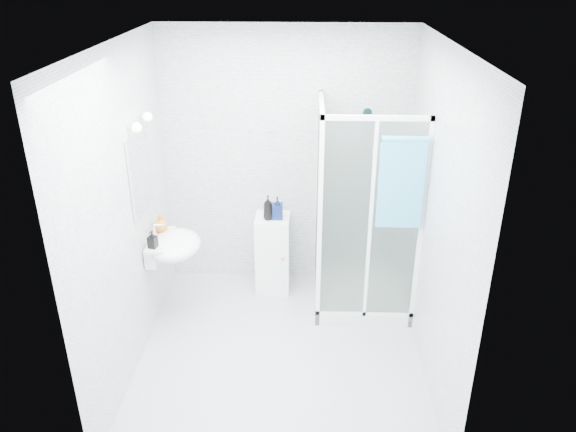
{
  "coord_description": "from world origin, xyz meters",
  "views": [
    {
      "loc": [
        0.21,
        -3.91,
        3.15
      ],
      "look_at": [
        0.05,
        0.35,
        1.15
      ],
      "focal_mm": 35.0,
      "sensor_mm": 36.0,
      "label": 1
    }
  ],
  "objects_px": {
    "storage_cabinet": "(273,253)",
    "hand_towel": "(401,181)",
    "shampoo_bottle_b": "(277,208)",
    "soap_dispenser_black": "(152,239)",
    "shower_enclosure": "(354,265)",
    "shampoo_bottle_a": "(268,208)",
    "wall_basin": "(172,245)",
    "soap_dispenser_orange": "(161,223)"
  },
  "relations": [
    {
      "from": "wall_basin",
      "to": "hand_towel",
      "type": "bearing_deg",
      "value": -2.49
    },
    {
      "from": "shower_enclosure",
      "to": "wall_basin",
      "type": "height_order",
      "value": "shower_enclosure"
    },
    {
      "from": "hand_towel",
      "to": "shampoo_bottle_b",
      "type": "bearing_deg",
      "value": 148.24
    },
    {
      "from": "storage_cabinet",
      "to": "soap_dispenser_orange",
      "type": "height_order",
      "value": "soap_dispenser_orange"
    },
    {
      "from": "shampoo_bottle_a",
      "to": "shampoo_bottle_b",
      "type": "height_order",
      "value": "shampoo_bottle_a"
    },
    {
      "from": "shampoo_bottle_b",
      "to": "soap_dispenser_black",
      "type": "relative_size",
      "value": 1.44
    },
    {
      "from": "shower_enclosure",
      "to": "soap_dispenser_orange",
      "type": "relative_size",
      "value": 11.98
    },
    {
      "from": "wall_basin",
      "to": "soap_dispenser_orange",
      "type": "xyz_separation_m",
      "value": [
        -0.12,
        0.14,
        0.15
      ]
    },
    {
      "from": "wall_basin",
      "to": "soap_dispenser_black",
      "type": "bearing_deg",
      "value": -125.43
    },
    {
      "from": "wall_basin",
      "to": "soap_dispenser_orange",
      "type": "distance_m",
      "value": 0.24
    },
    {
      "from": "hand_towel",
      "to": "wall_basin",
      "type": "bearing_deg",
      "value": 177.51
    },
    {
      "from": "shower_enclosure",
      "to": "storage_cabinet",
      "type": "bearing_deg",
      "value": 161.01
    },
    {
      "from": "shampoo_bottle_a",
      "to": "soap_dispenser_black",
      "type": "bearing_deg",
      "value": -142.84
    },
    {
      "from": "storage_cabinet",
      "to": "shampoo_bottle_a",
      "type": "relative_size",
      "value": 3.31
    },
    {
      "from": "shower_enclosure",
      "to": "soap_dispenser_black",
      "type": "distance_m",
      "value": 1.9
    },
    {
      "from": "hand_towel",
      "to": "shower_enclosure",
      "type": "bearing_deg",
      "value": 127.11
    },
    {
      "from": "storage_cabinet",
      "to": "hand_towel",
      "type": "bearing_deg",
      "value": -31.03
    },
    {
      "from": "shower_enclosure",
      "to": "wall_basin",
      "type": "bearing_deg",
      "value": -169.19
    },
    {
      "from": "storage_cabinet",
      "to": "hand_towel",
      "type": "relative_size",
      "value": 1.02
    },
    {
      "from": "hand_towel",
      "to": "shampoo_bottle_a",
      "type": "xyz_separation_m",
      "value": [
        -1.14,
        0.63,
        -0.54
      ]
    },
    {
      "from": "shampoo_bottle_a",
      "to": "soap_dispenser_black",
      "type": "relative_size",
      "value": 1.58
    },
    {
      "from": "wall_basin",
      "to": "storage_cabinet",
      "type": "height_order",
      "value": "wall_basin"
    },
    {
      "from": "shampoo_bottle_b",
      "to": "soap_dispenser_black",
      "type": "distance_m",
      "value": 1.26
    },
    {
      "from": "storage_cabinet",
      "to": "soap_dispenser_black",
      "type": "xyz_separation_m",
      "value": [
        -0.98,
        -0.76,
        0.53
      ]
    },
    {
      "from": "soap_dispenser_orange",
      "to": "soap_dispenser_black",
      "type": "distance_m",
      "value": 0.31
    },
    {
      "from": "hand_towel",
      "to": "soap_dispenser_orange",
      "type": "distance_m",
      "value": 2.16
    },
    {
      "from": "soap_dispenser_orange",
      "to": "soap_dispenser_black",
      "type": "xyz_separation_m",
      "value": [
        0.01,
        -0.31,
        -0.01
      ]
    },
    {
      "from": "shampoo_bottle_b",
      "to": "soap_dispenser_black",
      "type": "xyz_separation_m",
      "value": [
        -1.03,
        -0.73,
        0.02
      ]
    },
    {
      "from": "wall_basin",
      "to": "soap_dispenser_black",
      "type": "relative_size",
      "value": 3.6
    },
    {
      "from": "hand_towel",
      "to": "soap_dispenser_black",
      "type": "bearing_deg",
      "value": -177.74
    },
    {
      "from": "storage_cabinet",
      "to": "soap_dispenser_black",
      "type": "distance_m",
      "value": 1.35
    },
    {
      "from": "storage_cabinet",
      "to": "hand_towel",
      "type": "distance_m",
      "value": 1.68
    },
    {
      "from": "storage_cabinet",
      "to": "soap_dispenser_orange",
      "type": "xyz_separation_m",
      "value": [
        -0.98,
        -0.45,
        0.54
      ]
    },
    {
      "from": "shower_enclosure",
      "to": "soap_dispenser_black",
      "type": "relative_size",
      "value": 12.86
    },
    {
      "from": "storage_cabinet",
      "to": "shampoo_bottle_a",
      "type": "distance_m",
      "value": 0.53
    },
    {
      "from": "wall_basin",
      "to": "storage_cabinet",
      "type": "bearing_deg",
      "value": 34.6
    },
    {
      "from": "soap_dispenser_black",
      "to": "shower_enclosure",
      "type": "bearing_deg",
      "value": 15.24
    },
    {
      "from": "wall_basin",
      "to": "shampoo_bottle_b",
      "type": "xyz_separation_m",
      "value": [
        0.91,
        0.56,
        0.13
      ]
    },
    {
      "from": "shampoo_bottle_b",
      "to": "wall_basin",
      "type": "bearing_deg",
      "value": -148.18
    },
    {
      "from": "storage_cabinet",
      "to": "shampoo_bottle_a",
      "type": "xyz_separation_m",
      "value": [
        -0.04,
        -0.05,
        0.53
      ]
    },
    {
      "from": "storage_cabinet",
      "to": "hand_towel",
      "type": "height_order",
      "value": "hand_towel"
    },
    {
      "from": "shower_enclosure",
      "to": "wall_basin",
      "type": "relative_size",
      "value": 3.57
    }
  ]
}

